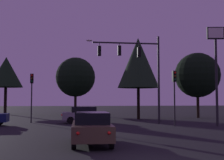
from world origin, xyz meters
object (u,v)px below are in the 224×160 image
object	(u,v)px
car_crossing_right	(85,114)
tree_left_far	(138,63)
traffic_light_corner_left	(174,87)
car_nearside_lane	(91,127)
tree_behind_sign	(76,77)
traffic_light_corner_right	(32,88)
tree_center_horizon	(197,75)
store_sign_illuminated	(216,54)
traffic_signal_mast_arm	(137,62)
tree_right_cluster	(6,72)

from	to	relation	value
car_crossing_right	tree_left_far	distance (m)	9.50
traffic_light_corner_left	car_crossing_right	distance (m)	8.70
traffic_light_corner_left	car_nearside_lane	world-z (taller)	traffic_light_corner_left
tree_behind_sign	tree_left_far	size ratio (longest dim) A/B	0.94
traffic_light_corner_right	tree_center_horizon	xyz separation A→B (m)	(18.94, 5.12, 1.90)
traffic_light_corner_right	car_nearside_lane	world-z (taller)	traffic_light_corner_right
traffic_light_corner_right	tree_left_far	world-z (taller)	tree_left_far
tree_left_far	tree_center_horizon	world-z (taller)	tree_left_far
traffic_light_corner_left	traffic_light_corner_right	world-z (taller)	traffic_light_corner_right
store_sign_illuminated	tree_center_horizon	bearing A→B (deg)	72.39
car_nearside_lane	traffic_signal_mast_arm	bearing A→B (deg)	66.47
tree_left_far	tree_behind_sign	bearing A→B (deg)	117.29
traffic_light_corner_right	tree_left_far	xyz separation A→B (m)	(11.15, 3.40, 3.03)
traffic_signal_mast_arm	tree_left_far	world-z (taller)	tree_left_far
tree_center_horizon	car_crossing_right	bearing A→B (deg)	-155.85
car_nearside_lane	tree_center_horizon	size ratio (longest dim) A/B	0.59
tree_center_horizon	store_sign_illuminated	bearing A→B (deg)	-107.61
store_sign_illuminated	tree_center_horizon	distance (m)	11.78
traffic_signal_mast_arm	tree_center_horizon	bearing A→B (deg)	39.88
traffic_light_corner_left	car_crossing_right	size ratio (longest dim) A/B	1.05
traffic_light_corner_right	tree_center_horizon	world-z (taller)	tree_center_horizon
traffic_signal_mast_arm	traffic_light_corner_right	bearing A→B (deg)	163.81
traffic_signal_mast_arm	tree_center_horizon	size ratio (longest dim) A/B	1.01
car_nearside_lane	store_sign_illuminated	xyz separation A→B (m)	(11.07, 8.61, 5.09)
traffic_light_corner_left	car_nearside_lane	size ratio (longest dim) A/B	0.97
traffic_light_corner_right	car_nearside_lane	size ratio (longest dim) A/B	0.99
traffic_light_corner_right	tree_behind_sign	bearing A→B (deg)	73.65
car_nearside_lane	tree_right_cluster	xyz separation A→B (m)	(-10.08, 33.25, 5.59)
car_crossing_right	tree_right_cluster	xyz separation A→B (m)	(-10.67, 19.73, 5.59)
tree_center_horizon	tree_right_cluster	size ratio (longest dim) A/B	0.90
traffic_signal_mast_arm	tree_center_horizon	distance (m)	12.29
traffic_light_corner_right	tree_left_far	size ratio (longest dim) A/B	0.51
traffic_light_corner_left	store_sign_illuminated	world-z (taller)	store_sign_illuminated
tree_behind_sign	traffic_light_corner_left	bearing A→B (deg)	-71.81
traffic_light_corner_right	tree_right_cluster	bearing A→B (deg)	107.27
car_crossing_right	tree_center_horizon	bearing A→B (deg)	24.15
car_crossing_right	tree_right_cluster	size ratio (longest dim) A/B	0.49
traffic_signal_mast_arm	store_sign_illuminated	world-z (taller)	store_sign_illuminated
traffic_light_corner_right	tree_right_cluster	distance (m)	19.68
traffic_light_corner_right	tree_right_cluster	world-z (taller)	tree_right_cluster
car_crossing_right	tree_left_far	xyz separation A→B (m)	(6.26, 4.58, 5.48)
traffic_signal_mast_arm	tree_left_far	distance (m)	6.42
store_sign_illuminated	tree_left_far	size ratio (longest dim) A/B	0.90
traffic_signal_mast_arm	store_sign_illuminated	size ratio (longest dim) A/B	0.97
traffic_light_corner_right	store_sign_illuminated	size ratio (longest dim) A/B	0.56
traffic_light_corner_left	tree_behind_sign	world-z (taller)	tree_behind_sign
traffic_light_corner_left	tree_center_horizon	size ratio (longest dim) A/B	0.57
tree_left_far	tree_right_cluster	xyz separation A→B (m)	(-16.92, 15.15, 0.11)
tree_behind_sign	tree_right_cluster	size ratio (longest dim) A/B	0.98
traffic_light_corner_left	car_crossing_right	world-z (taller)	traffic_light_corner_left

